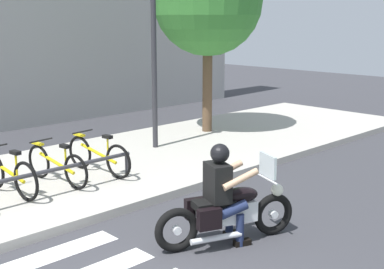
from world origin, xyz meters
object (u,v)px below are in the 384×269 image
bicycle_3 (57,165)px  bike_rack (24,178)px  bicycle_2 (9,174)px  tree_near_rack (208,1)px  motorcycle (228,212)px  rider (223,187)px  street_lamp (154,34)px  bicycle_4 (98,155)px

bicycle_3 → bike_rack: (-0.89, -0.55, 0.07)m
bicycle_2 → bike_rack: 0.56m
bike_rack → tree_near_rack: bearing=16.7°
motorcycle → bicycle_3: motorcycle is taller
bike_rack → tree_near_rack: size_ratio=0.85×
motorcycle → rider: (-0.07, 0.03, 0.36)m
rider → street_lamp: street_lamp is taller
motorcycle → tree_near_rack: bearing=46.7°
street_lamp → bike_rack: bearing=-160.2°
street_lamp → tree_near_rack: bearing=10.7°
motorcycle → bike_rack: bearing=115.9°
street_lamp → bicycle_3: bearing=-164.2°
rider → tree_near_rack: (4.63, 4.81, 2.67)m
bicycle_2 → street_lamp: 4.56m
street_lamp → motorcycle: bearing=-118.7°
bicycle_3 → tree_near_rack: size_ratio=0.35×
motorcycle → rider: bearing=155.9°
motorcycle → bicycle_3: (-0.58, 3.59, 0.04)m
rider → bicycle_4: (0.37, 3.56, -0.31)m
street_lamp → tree_near_rack: tree_near_rack is taller
rider → street_lamp: size_ratio=0.32×
motorcycle → bicycle_4: 3.60m
bicycle_4 → bike_rack: bearing=-162.6°
bicycle_2 → tree_near_rack: tree_near_rack is taller
bicycle_4 → bike_rack: (-1.77, -0.55, 0.06)m
bicycle_3 → bicycle_4: bearing=-0.0°
motorcycle → bike_rack: (-1.47, 3.03, 0.11)m
bicycle_2 → tree_near_rack: (6.03, 1.25, 2.97)m
bicycle_2 → bicycle_4: bicycle_2 is taller
street_lamp → rider: bearing=-119.6°
bike_rack → rider: bearing=-65.0°
bicycle_3 → bike_rack: 1.05m
bicycle_2 → bicycle_3: bearing=0.1°
rider → street_lamp: (2.50, 4.41, 1.90)m
bike_rack → bicycle_4: bearing=17.4°
rider → tree_near_rack: tree_near_rack is taller
rider → bicycle_4: 3.59m
rider → tree_near_rack: bearing=46.1°
rider → bicycle_4: bearing=84.0°
bicycle_3 → tree_near_rack: 6.08m
tree_near_rack → street_lamp: bearing=-169.3°
bicycle_3 → bicycle_4: 0.89m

